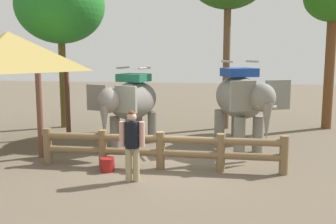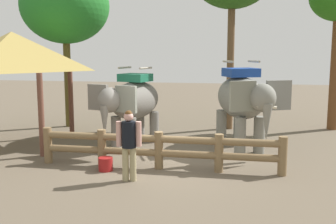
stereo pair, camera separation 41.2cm
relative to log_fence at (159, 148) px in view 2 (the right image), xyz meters
name	(u,v)px [view 2 (the right image)]	position (x,y,z in m)	size (l,w,h in m)	color
ground_plane	(160,167)	(0.00, 0.19, -0.60)	(60.00, 60.00, 0.00)	brown
log_fence	(159,148)	(0.00, 0.00, 0.00)	(6.90, 0.24, 1.05)	brown
elephant_near_left	(132,102)	(-1.43, 2.42, 0.93)	(2.19, 3.26, 2.73)	slate
elephant_center	(243,100)	(2.26, 2.67, 1.05)	(2.64, 3.49, 2.95)	gray
tourist_woman_in_black	(129,140)	(-0.51, -1.18, 0.44)	(0.64, 0.39, 1.81)	tan
thatched_shelter	(12,52)	(-5.52, 1.98, 2.62)	(4.49, 4.49, 3.91)	brown
tree_back_center	(65,6)	(-5.18, 5.54, 4.49)	(3.69, 3.69, 6.69)	brown
feed_bucket	(106,164)	(-1.40, -0.46, -0.42)	(0.40, 0.40, 0.37)	maroon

